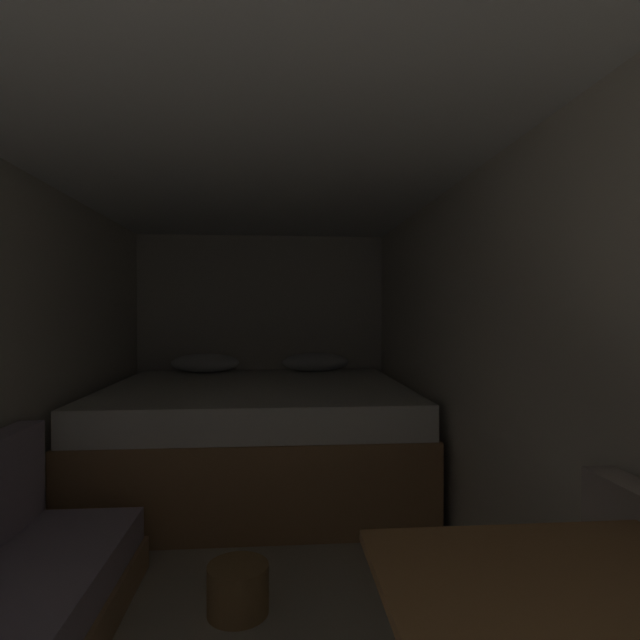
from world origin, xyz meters
name	(u,v)px	position (x,y,z in m)	size (l,w,h in m)	color
ground_plane	(246,597)	(0.00, 1.80, 0.00)	(7.09, 7.09, 0.00)	#B2A893
wall_back	(262,343)	(0.00, 4.37, 1.01)	(2.38, 0.05, 2.01)	beige
wall_right	(496,373)	(1.17, 1.80, 1.01)	(0.05, 5.09, 2.01)	beige
ceiling_slab	(245,145)	(0.00, 1.80, 2.04)	(2.38, 5.09, 0.05)	white
bed	(258,434)	(0.00, 3.31, 0.39)	(2.16, 1.99, 0.93)	#9E7247
wicker_basket	(238,589)	(-0.03, 1.68, 0.10)	(0.26, 0.26, 0.21)	olive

